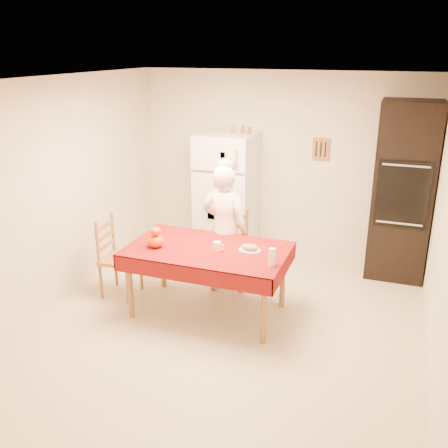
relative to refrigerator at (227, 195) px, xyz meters
The scene contains 17 objects.
floor 2.16m from the refrigerator, 70.93° to the right, with size 4.50×4.50×0.00m, color #C5AF8E.
room_shell 2.13m from the refrigerator, 70.89° to the right, with size 4.02×4.52×2.51m.
refrigerator is the anchor object (origin of this frame).
oven_cabinet 2.29m from the refrigerator, ahead, with size 0.70×0.62×2.20m.
dining_table 1.74m from the refrigerator, 77.07° to the right, with size 1.70×1.00×0.76m.
chair_far 1.07m from the refrigerator, 67.67° to the right, with size 0.48×0.46×0.95m.
chair_left 1.86m from the refrigerator, 115.80° to the right, with size 0.42×0.44×0.95m.
seated_woman 1.20m from the refrigerator, 71.32° to the right, with size 0.57×0.37×1.56m, color white.
coffee_mug 1.79m from the refrigerator, 73.51° to the right, with size 0.08×0.08×0.10m, color white.
pumpkin_lower 1.85m from the refrigerator, 94.45° to the right, with size 0.18×0.18×0.13m, color #DD4D05.
pumpkin_upper 1.85m from the refrigerator, 94.45° to the right, with size 0.12×0.12×0.09m, color #D64005.
wine_glass 2.20m from the refrigerator, 58.75° to the right, with size 0.07×0.07×0.18m, color white.
bread_plate 1.83m from the refrigerator, 62.74° to the right, with size 0.24×0.24×0.02m, color silver.
bread_loaf 1.83m from the refrigerator, 62.74° to the right, with size 0.18×0.10×0.06m, color #A67E51.
spice_jar_left 0.90m from the refrigerator, 35.68° to the left, with size 0.05×0.05×0.10m, color #91541A.
spice_jar_mid 0.92m from the refrigerator, 13.61° to the left, with size 0.05×0.05×0.10m, color #924A1A.
spice_jar_right 0.95m from the refrigerator, ahead, with size 0.05×0.05×0.10m, color brown.
Camera 1 is at (1.57, -4.36, 2.78)m, focal length 40.00 mm.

